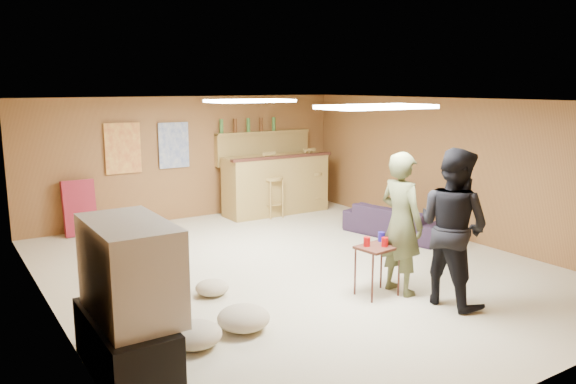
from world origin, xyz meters
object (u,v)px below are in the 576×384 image
person_black (453,227)px  sofa (396,221)px  tv_body (130,269)px  person_olive (401,223)px  bar_counter (276,184)px  tray_table (377,271)px

person_black → sofa: person_black is taller
tv_body → person_olive: 3.19m
bar_counter → sofa: (0.76, -2.45, -0.30)m
bar_counter → person_olive: (-0.96, -4.32, 0.28)m
bar_counter → tray_table: (-1.25, -4.26, -0.26)m
bar_counter → person_black: person_black is taller
bar_counter → person_olive: 4.43m
tv_body → bar_counter: 6.09m
person_olive → sofa: 2.60m
person_olive → person_black: size_ratio=0.95×
tv_body → tray_table: (2.90, 0.19, -0.61)m
tv_body → sofa: 5.34m
person_black → tray_table: bearing=35.5°
tv_body → person_black: 3.46m
person_olive → tv_body: bearing=90.1°
bar_counter → person_black: size_ratio=1.15×
sofa → tray_table: size_ratio=2.86×
bar_counter → person_black: 4.93m
person_olive → sofa: bearing=-44.9°
tv_body → tray_table: bearing=3.8°
person_olive → person_black: person_black is taller
sofa → tray_table: 2.70m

